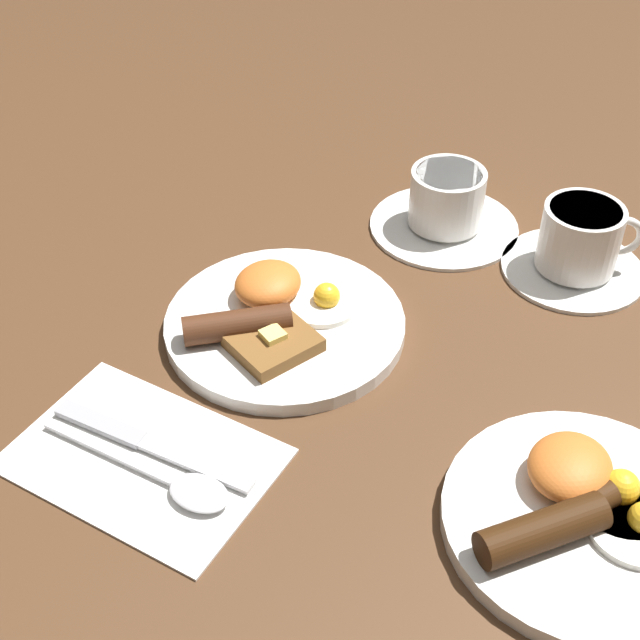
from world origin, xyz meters
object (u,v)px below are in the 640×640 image
object	(u,v)px
teacup_near	(446,206)
teacup_far	(579,245)
breakfast_plate_far	(583,513)
knife	(141,440)
breakfast_plate_near	(281,319)
spoon	(180,485)

from	to	relation	value
teacup_near	teacup_far	distance (m)	0.15
breakfast_plate_far	teacup_near	xyz separation A→B (m)	(-0.31, -0.28, 0.01)
teacup_far	knife	distance (m)	0.49
knife	teacup_far	bearing A→B (deg)	57.57
breakfast_plate_near	teacup_far	size ratio (longest dim) A/B	1.55
teacup_far	spoon	xyz separation A→B (m)	(0.45, -0.16, -0.02)
teacup_near	spoon	size ratio (longest dim) A/B	0.90
breakfast_plate_far	spoon	size ratio (longest dim) A/B	1.19
teacup_near	teacup_far	xyz separation A→B (m)	(-0.00, 0.15, 0.00)
teacup_far	knife	size ratio (longest dim) A/B	0.77
knife	spoon	xyz separation A→B (m)	(0.02, 0.06, 0.00)
breakfast_plate_far	spoon	world-z (taller)	breakfast_plate_far
spoon	knife	bearing A→B (deg)	157.88
breakfast_plate_near	teacup_near	distance (m)	0.25
breakfast_plate_near	knife	distance (m)	0.19
teacup_near	knife	bearing A→B (deg)	-8.71
breakfast_plate_near	teacup_near	bearing A→B (deg)	167.76
breakfast_plate_near	teacup_far	xyz separation A→B (m)	(-0.25, 0.21, 0.02)
knife	spoon	distance (m)	0.06
teacup_far	knife	xyz separation A→B (m)	(0.44, -0.22, -0.03)
teacup_near	breakfast_plate_near	bearing A→B (deg)	-12.24
teacup_near	teacup_far	bearing A→B (deg)	90.72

